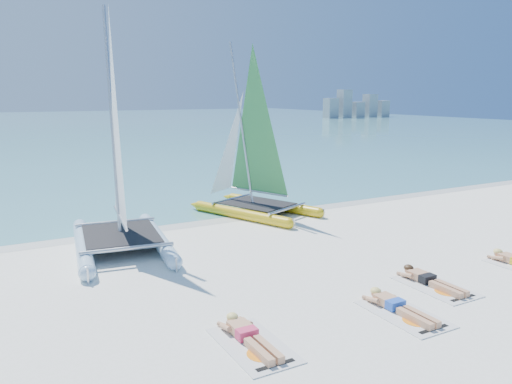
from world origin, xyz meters
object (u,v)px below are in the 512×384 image
catamaran_yellow (247,159)px  sunbather_b (397,305)px  sunbather_c (429,279)px  towel_c (435,287)px  catamaran_blue (117,175)px  sunbather_a (248,335)px  towel_b (404,314)px  towel_a (253,345)px

catamaran_yellow → sunbather_b: (-1.34, -8.94, -1.86)m
sunbather_b → sunbather_c: size_ratio=1.00×
catamaran_yellow → towel_c: size_ratio=3.39×
catamaran_blue → sunbather_a: (0.61, -6.52, -1.95)m
sunbather_c → towel_b: bearing=-151.6°
catamaran_yellow → sunbather_c: size_ratio=3.64×
towel_c → sunbather_a: bearing=-177.9°
sunbather_b → sunbather_c: bearing=23.0°
sunbather_a → towel_c: 4.86m
sunbather_b → sunbather_c: same height
sunbather_a → catamaran_yellow: bearing=62.2°
catamaran_blue → towel_c: size_ratio=3.75×
towel_a → towel_b: bearing=-6.0°
towel_b → sunbather_b: bearing=90.0°
sunbather_b → towel_c: (1.67, 0.52, -0.11)m
catamaran_yellow → sunbather_a: catamaran_yellow is taller
catamaran_yellow → sunbather_a: 9.90m
towel_b → towel_c: 1.81m
towel_b → sunbather_c: 1.90m
catamaran_yellow → sunbather_a: size_ratio=3.64×
catamaran_blue → towel_a: catamaran_blue is taller
catamaran_blue → sunbather_b: 8.08m
towel_a → catamaran_yellow: bearing=62.8°
sunbather_a → sunbather_b: (3.19, -0.34, 0.00)m
sunbather_a → sunbather_c: 4.87m
towel_b → sunbather_b: size_ratio=1.07×
sunbather_b → catamaran_blue: bearing=119.0°
catamaran_yellow → sunbather_c: (0.33, -8.23, -1.86)m
sunbather_a → catamaran_blue: bearing=95.3°
catamaran_blue → towel_b: catamaran_blue is taller
catamaran_yellow → towel_a: catamaran_yellow is taller
catamaran_blue → sunbather_b: (3.80, -6.86, -1.95)m
catamaran_yellow → sunbather_a: (-4.53, -8.60, -1.86)m
catamaran_blue → sunbather_a: bearing=-77.2°
catamaran_yellow → sunbather_b: bearing=-121.0°
catamaran_blue → sunbather_a: 6.83m
towel_a → sunbather_a: (0.00, 0.19, 0.11)m
towel_b → sunbather_c: (1.67, 0.90, 0.11)m
catamaran_yellow → catamaran_blue: bearing=179.6°
towel_a → towel_b: (3.19, -0.34, 0.00)m
towel_b → catamaran_blue: bearing=118.3°
towel_b → sunbather_b: sunbather_b is taller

